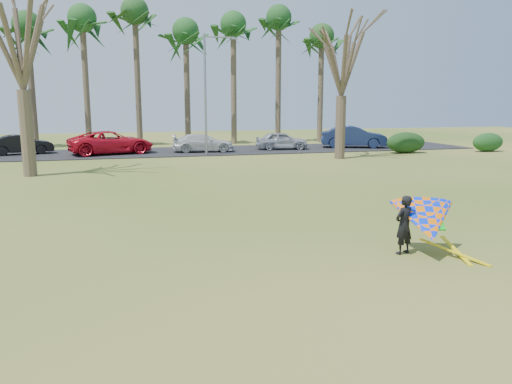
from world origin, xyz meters
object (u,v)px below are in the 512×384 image
object	(u,v)px
car_2	(111,142)
car_3	(203,143)
bare_tree_right	(343,54)
car_5	(354,137)
car_1	(21,145)
bare_tree_left	(19,31)
kite_flyer	(425,221)
streetlight	(208,89)
car_4	(282,140)

from	to	relation	value
car_2	car_3	size ratio (longest dim) A/B	1.29
bare_tree_right	car_2	world-z (taller)	bare_tree_right
bare_tree_right	car_3	bearing A→B (deg)	142.03
car_5	car_2	bearing A→B (deg)	110.60
bare_tree_right	car_1	xyz separation A→B (m)	(-20.16, 7.68, -5.84)
bare_tree_left	bare_tree_right	xyz separation A→B (m)	(18.00, 3.00, -0.35)
car_3	kite_flyer	xyz separation A→B (m)	(1.10, -25.56, 0.14)
streetlight	kite_flyer	bearing A→B (deg)	-87.36
car_2	car_4	size ratio (longest dim) A/B	1.46
streetlight	car_3	size ratio (longest dim) A/B	1.81
streetlight	car_4	world-z (taller)	streetlight
car_3	car_5	world-z (taller)	car_5
kite_flyer	car_2	bearing A→B (deg)	106.13
streetlight	bare_tree_left	bearing A→B (deg)	-145.43
bare_tree_left	car_5	bearing A→B (deg)	22.85
car_2	bare_tree_left	bearing A→B (deg)	143.11
bare_tree_right	car_1	world-z (taller)	bare_tree_right
car_3	car_5	size ratio (longest dim) A/B	0.87
bare_tree_left	bare_tree_right	distance (m)	18.25
bare_tree_left	streetlight	xyz separation A→B (m)	(10.16, 7.00, -2.45)
bare_tree_left	bare_tree_right	bearing A→B (deg)	9.46
streetlight	kite_flyer	xyz separation A→B (m)	(1.08, -23.42, -3.63)
bare_tree_left	car_4	size ratio (longest dim) A/B	2.48
streetlight	car_1	bearing A→B (deg)	163.36
bare_tree_right	car_1	distance (m)	22.35
car_1	car_3	distance (m)	12.40
bare_tree_right	car_4	distance (m)	8.86
car_5	bare_tree_left	bearing A→B (deg)	133.54
bare_tree_right	kite_flyer	bearing A→B (deg)	-109.19
streetlight	bare_tree_right	bearing A→B (deg)	-27.03
bare_tree_right	car_5	bearing A→B (deg)	57.02
streetlight	car_4	xyz separation A→B (m)	(6.03, 2.41, -3.74)
car_5	streetlight	bearing A→B (deg)	121.65
car_5	kite_flyer	distance (m)	27.93
bare_tree_left	car_2	world-z (taller)	bare_tree_left
car_1	bare_tree_right	bearing A→B (deg)	-126.51
bare_tree_left	car_3	size ratio (longest dim) A/B	2.20
kite_flyer	car_4	bearing A→B (deg)	79.16
bare_tree_left	car_4	distance (m)	19.72
car_5	kite_flyer	xyz separation A→B (m)	(-10.86, -25.73, -0.06)
car_4	car_5	distance (m)	5.91
bare_tree_right	streetlight	world-z (taller)	bare_tree_right
kite_flyer	car_5	bearing A→B (deg)	67.13
streetlight	car_2	bearing A→B (deg)	159.83
car_4	car_5	size ratio (longest dim) A/B	0.77
car_4	bare_tree_right	bearing A→B (deg)	-155.89
bare_tree_right	kite_flyer	size ratio (longest dim) A/B	3.86
car_2	streetlight	bearing A→B (deg)	-124.97
kite_flyer	car_3	bearing A→B (deg)	92.47
car_1	car_5	bearing A→B (deg)	-108.88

